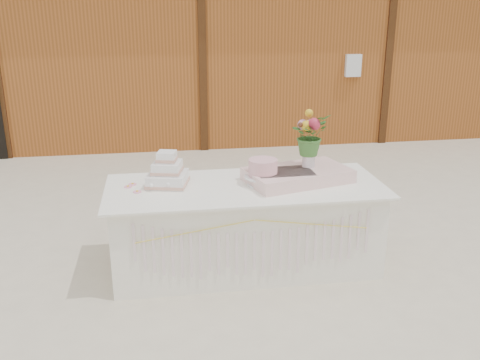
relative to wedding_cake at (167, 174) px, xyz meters
name	(u,v)px	position (x,y,z in m)	size (l,w,h in m)	color
ground	(245,265)	(0.66, -0.12, -0.87)	(80.00, 80.00, 0.00)	beige
barn	(192,35)	(0.65, 5.88, 0.80)	(12.60, 4.60, 3.30)	#934E1F
cake_table	(245,226)	(0.66, -0.12, -0.48)	(2.40, 1.00, 0.77)	white
wedding_cake	(167,174)	(0.00, 0.00, 0.00)	(0.40, 0.40, 0.30)	white
pink_cake_stand	(263,171)	(0.81, -0.12, 0.03)	(0.32, 0.32, 0.23)	white
satin_runner	(298,175)	(1.14, -0.07, -0.05)	(0.89, 0.51, 0.11)	beige
flower_vase	(309,158)	(1.25, -0.01, 0.09)	(0.11, 0.11, 0.15)	silver
bouquet	(310,130)	(1.25, -0.01, 0.35)	(0.33, 0.28, 0.36)	#366A2A
loose_flowers	(134,188)	(-0.29, -0.06, -0.09)	(0.14, 0.34, 0.02)	pink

